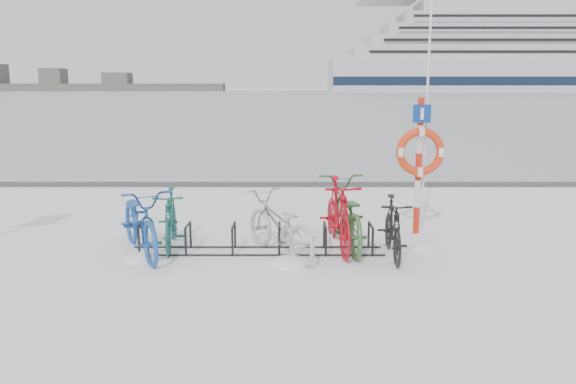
% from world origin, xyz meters
% --- Properties ---
extents(ground, '(900.00, 900.00, 0.00)m').
position_xyz_m(ground, '(0.00, 0.00, 0.00)').
color(ground, white).
rests_on(ground, ground).
extents(ice_sheet, '(400.00, 298.00, 0.02)m').
position_xyz_m(ice_sheet, '(0.00, 155.00, 0.01)').
color(ice_sheet, '#9EAAB2').
rests_on(ice_sheet, ground).
extents(quay_edge, '(400.00, 0.25, 0.10)m').
position_xyz_m(quay_edge, '(0.00, 5.90, 0.05)').
color(quay_edge, '#3F3F42').
rests_on(quay_edge, ground).
extents(bike_rack, '(4.00, 0.48, 0.46)m').
position_xyz_m(bike_rack, '(0.00, 0.00, 0.18)').
color(bike_rack, black).
rests_on(bike_rack, ground).
extents(lifebuoy_station, '(0.84, 0.23, 4.36)m').
position_xyz_m(lifebuoy_station, '(2.79, 1.11, 1.46)').
color(lifebuoy_station, red).
rests_on(lifebuoy_station, ground).
extents(cruise_ferry, '(149.39, 28.15, 49.08)m').
position_xyz_m(cruise_ferry, '(90.78, 218.33, 13.37)').
color(cruise_ferry, silver).
rests_on(cruise_ferry, ground).
extents(shoreline, '(180.00, 12.00, 9.50)m').
position_xyz_m(shoreline, '(-122.02, 260.00, 2.79)').
color(shoreline, '#4D4D4D').
rests_on(shoreline, ground).
extents(bike_0, '(1.62, 2.24, 1.12)m').
position_xyz_m(bike_0, '(-1.81, -0.03, 0.56)').
color(bike_0, '#1D4B9C').
rests_on(bike_0, ground).
extents(bike_1, '(0.66, 1.69, 0.99)m').
position_xyz_m(bike_1, '(-1.41, 0.32, 0.50)').
color(bike_1, '#175851').
rests_on(bike_1, ground).
extents(bike_2, '(1.57, 1.99, 1.01)m').
position_xyz_m(bike_2, '(0.36, -0.12, 0.50)').
color(bike_2, '#AFB2B7').
rests_on(bike_2, ground).
extents(bike_3, '(0.73, 2.01, 1.18)m').
position_xyz_m(bike_3, '(1.30, 0.21, 0.59)').
color(bike_3, '#B40C19').
rests_on(bike_3, ground).
extents(bike_4, '(0.93, 2.23, 1.14)m').
position_xyz_m(bike_4, '(1.45, 0.37, 0.57)').
color(bike_4, '#376834').
rests_on(bike_4, ground).
extents(bike_5, '(0.52, 1.61, 0.96)m').
position_xyz_m(bike_5, '(2.11, -0.20, 0.48)').
color(bike_5, black).
rests_on(bike_5, ground).
extents(snow_drifts, '(4.87, 1.94, 0.21)m').
position_xyz_m(snow_drifts, '(0.43, -0.07, 0.00)').
color(snow_drifts, white).
rests_on(snow_drifts, ground).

